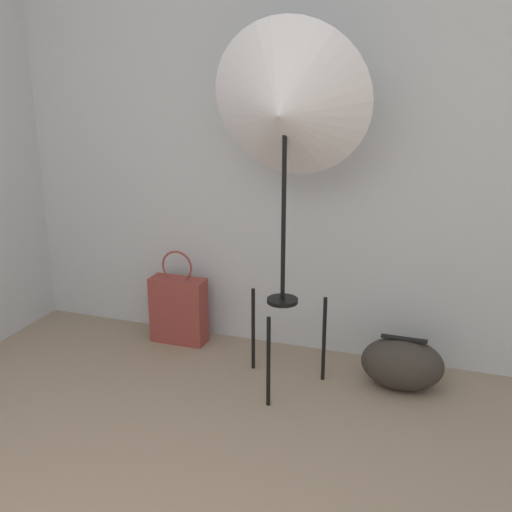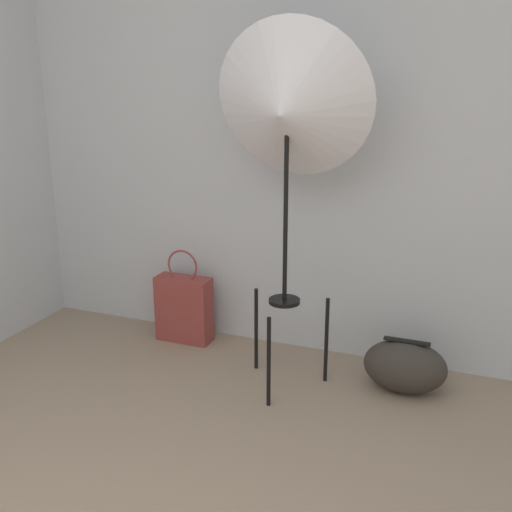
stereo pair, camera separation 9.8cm
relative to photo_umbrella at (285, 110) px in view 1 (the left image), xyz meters
The scene contains 4 objects.
wall_back 0.50m from the photo_umbrella, 100.14° to the left, with size 8.00×0.05×2.60m.
photo_umbrella is the anchor object (origin of this frame).
tote_bag 1.42m from the photo_umbrella, 157.85° to the left, with size 0.33×0.13×0.57m.
duffel_bag 1.39m from the photo_umbrella, 14.86° to the left, with size 0.41×0.27×0.28m.
Camera 1 is at (0.87, -0.57, 1.54)m, focal length 42.00 mm.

